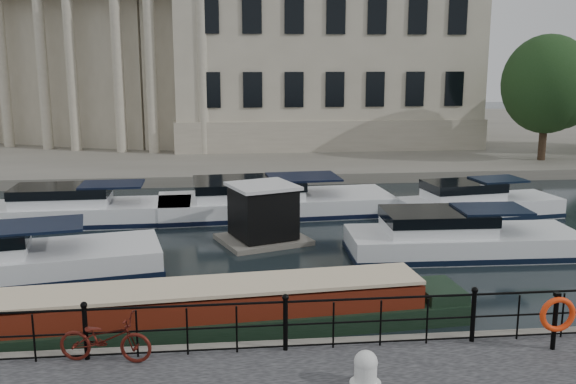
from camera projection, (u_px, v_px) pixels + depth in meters
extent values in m
plane|color=black|center=(276.00, 330.00, 15.58)|extent=(160.00, 160.00, 0.00)
cube|color=#6B665B|center=(236.00, 134.00, 53.49)|extent=(120.00, 42.00, 0.55)
cylinder|color=black|center=(86.00, 333.00, 12.75)|extent=(0.10, 0.10, 1.10)
sphere|color=black|center=(84.00, 305.00, 12.63)|extent=(0.14, 0.14, 0.14)
cylinder|color=black|center=(285.00, 325.00, 13.16)|extent=(0.10, 0.10, 1.10)
sphere|color=black|center=(285.00, 297.00, 13.04)|extent=(0.14, 0.14, 0.14)
cylinder|color=black|center=(473.00, 317.00, 13.57)|extent=(0.10, 0.10, 1.10)
sphere|color=black|center=(475.00, 290.00, 13.45)|extent=(0.14, 0.14, 0.14)
cylinder|color=black|center=(285.00, 302.00, 13.06)|extent=(24.00, 0.05, 0.05)
cylinder|color=black|center=(285.00, 325.00, 13.16)|extent=(24.00, 0.04, 0.04)
cylinder|color=black|center=(285.00, 346.00, 13.26)|extent=(24.00, 0.04, 0.04)
cube|color=#ADA38C|center=(318.00, 43.00, 46.78)|extent=(20.00, 14.00, 14.00)
cube|color=#9E937F|center=(318.00, 125.00, 48.00)|extent=(20.30, 14.30, 2.00)
cube|color=#ADA38C|center=(188.00, 65.00, 42.26)|extent=(5.73, 4.06, 11.00)
cylinder|color=#ADA38C|center=(203.00, 75.00, 39.70)|extent=(0.70, 0.70, 9.80)
cylinder|color=#ADA38C|center=(151.00, 75.00, 40.06)|extent=(0.70, 0.70, 9.80)
cube|color=#ADA38C|center=(114.00, 65.00, 43.13)|extent=(5.90, 4.56, 11.00)
cylinder|color=#ADA38C|center=(118.00, 75.00, 40.43)|extent=(0.70, 0.70, 9.80)
cylinder|color=#ADA38C|center=(72.00, 75.00, 41.18)|extent=(0.70, 0.70, 9.80)
cube|color=#ADA38C|center=(49.00, 65.00, 44.59)|extent=(5.99, 4.99, 11.00)
cylinder|color=#ADA38C|center=(43.00, 74.00, 41.80)|extent=(0.70, 0.70, 9.80)
cylinder|color=#ADA38C|center=(3.00, 74.00, 42.91)|extent=(0.70, 0.70, 9.80)
imported|color=#4E140E|center=(105.00, 338.00, 12.68)|extent=(1.95, 0.97, 0.98)
cylinder|color=silver|center=(366.00, 373.00, 11.83)|extent=(0.42, 0.42, 0.44)
sphere|color=silver|center=(366.00, 362.00, 11.79)|extent=(0.44, 0.44, 0.44)
cylinder|color=silver|center=(365.00, 383.00, 11.88)|extent=(0.59, 0.59, 0.04)
cylinder|color=black|center=(555.00, 322.00, 13.19)|extent=(0.10, 0.10, 1.20)
cube|color=black|center=(557.00, 295.00, 13.07)|extent=(0.12, 0.12, 0.08)
torus|color=#FD370D|center=(558.00, 314.00, 13.07)|extent=(0.76, 0.12, 0.76)
cube|color=black|center=(212.00, 328.00, 15.46)|extent=(12.91, 2.80, 0.77)
cube|color=#621B0E|center=(211.00, 302.00, 15.33)|extent=(10.34, 2.32, 0.60)
cube|color=beige|center=(211.00, 286.00, 15.25)|extent=(10.34, 2.37, 0.09)
cube|color=#6B665B|center=(263.00, 240.00, 23.05)|extent=(3.60, 3.31, 0.25)
cube|color=black|center=(263.00, 212.00, 22.84)|extent=(2.51, 2.51, 1.77)
cube|color=silver|center=(263.00, 186.00, 22.64)|extent=(2.76, 2.76, 0.12)
cube|color=black|center=(32.00, 226.00, 19.18)|extent=(3.25, 2.49, 0.08)
cube|color=white|center=(462.00, 249.00, 21.55)|extent=(7.71, 2.79, 1.20)
cube|color=black|center=(462.00, 251.00, 21.57)|extent=(7.79, 2.82, 0.18)
cube|color=white|center=(437.00, 225.00, 21.31)|extent=(3.49, 2.22, 0.90)
cube|color=black|center=(491.00, 209.00, 21.35)|extent=(2.34, 1.88, 0.08)
cube|color=white|center=(89.00, 218.00, 25.68)|extent=(8.18, 2.64, 1.20)
cube|color=black|center=(89.00, 220.00, 25.70)|extent=(8.26, 2.67, 0.18)
cube|color=white|center=(62.00, 198.00, 25.39)|extent=(3.70, 2.10, 0.90)
cube|color=black|center=(112.00, 184.00, 25.52)|extent=(2.47, 1.78, 0.08)
cube|color=white|center=(276.00, 209.00, 27.21)|extent=(9.99, 3.99, 1.20)
cube|color=black|center=(276.00, 211.00, 27.22)|extent=(10.09, 4.03, 0.18)
cube|color=white|center=(248.00, 190.00, 26.83)|extent=(4.59, 3.00, 0.90)
cube|color=black|center=(303.00, 177.00, 27.14)|extent=(3.09, 2.50, 0.08)
cube|color=white|center=(479.00, 212.00, 26.66)|extent=(6.91, 3.17, 1.20)
cube|color=black|center=(479.00, 214.00, 26.67)|extent=(6.98, 3.20, 0.18)
cube|color=white|center=(463.00, 193.00, 26.29)|extent=(3.23, 2.24, 0.90)
cube|color=black|center=(498.00, 179.00, 26.58)|extent=(2.20, 1.83, 0.08)
cylinder|color=black|center=(543.00, 140.00, 37.92)|extent=(0.44, 0.44, 2.40)
ellipsoid|color=#143310|center=(547.00, 84.00, 37.26)|extent=(5.21, 5.21, 5.76)
sphere|color=#143310|center=(559.00, 96.00, 37.07)|extent=(3.84, 3.84, 3.84)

